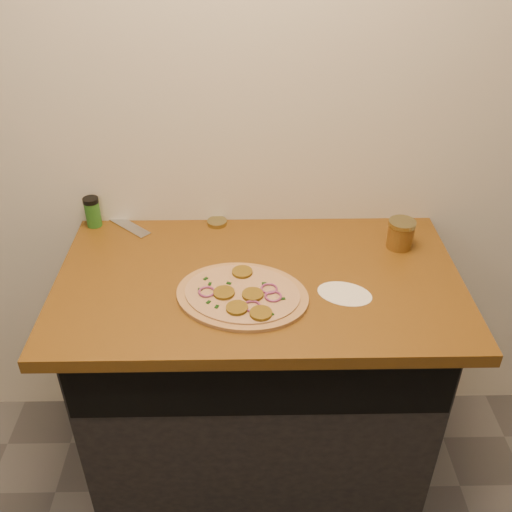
{
  "coord_description": "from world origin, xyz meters",
  "views": [
    {
      "loc": [
        -0.03,
        0.05,
        1.9
      ],
      "look_at": [
        -0.01,
        1.45,
        0.95
      ],
      "focal_mm": 40.0,
      "sensor_mm": 36.0,
      "label": 1
    }
  ],
  "objects_px": {
    "pizza": "(242,295)",
    "chefs_knife": "(112,216)",
    "salsa_jar": "(401,234)",
    "spice_shaker": "(93,212)"
  },
  "relations": [
    {
      "from": "pizza",
      "to": "chefs_knife",
      "type": "distance_m",
      "value": 0.65
    },
    {
      "from": "chefs_knife",
      "to": "pizza",
      "type": "bearing_deg",
      "value": -45.18
    },
    {
      "from": "chefs_knife",
      "to": "salsa_jar",
      "type": "distance_m",
      "value": 0.98
    },
    {
      "from": "pizza",
      "to": "chefs_knife",
      "type": "bearing_deg",
      "value": 134.82
    },
    {
      "from": "pizza",
      "to": "salsa_jar",
      "type": "bearing_deg",
      "value": 27.06
    },
    {
      "from": "salsa_jar",
      "to": "chefs_knife",
      "type": "bearing_deg",
      "value": 167.99
    },
    {
      "from": "pizza",
      "to": "chefs_knife",
      "type": "xyz_separation_m",
      "value": [
        -0.46,
        0.46,
        -0.0
      ]
    },
    {
      "from": "chefs_knife",
      "to": "spice_shaker",
      "type": "relative_size",
      "value": 2.48
    },
    {
      "from": "pizza",
      "to": "salsa_jar",
      "type": "height_order",
      "value": "salsa_jar"
    },
    {
      "from": "spice_shaker",
      "to": "salsa_jar",
      "type": "bearing_deg",
      "value": -8.43
    }
  ]
}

